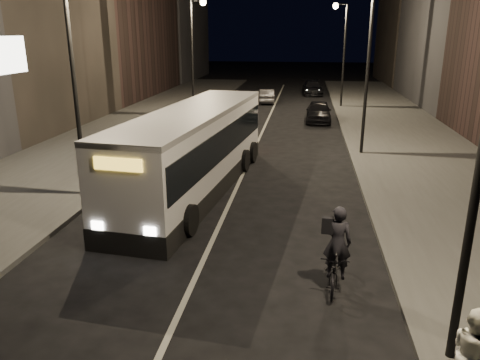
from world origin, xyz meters
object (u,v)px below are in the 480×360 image
(cyclist_on_bicycle, at_px, (335,261))
(pedestrian_woman, at_px, (473,353))
(city_bus, at_px, (195,147))
(car_near, at_px, (319,111))
(streetlight_right_mid, at_px, (364,48))
(car_mid, at_px, (267,96))
(streetlight_left_far, at_px, (195,43))
(streetlight_left_near, at_px, (78,54))
(streetlight_right_far, at_px, (342,41))
(streetlight_right_near, at_px, (476,81))
(car_far, at_px, (313,88))

(cyclist_on_bicycle, relative_size, pedestrian_woman, 1.34)
(city_bus, bearing_deg, car_near, 78.06)
(streetlight_right_mid, bearing_deg, car_mid, 108.78)
(streetlight_left_far, distance_m, cyclist_on_bicycle, 25.53)
(streetlight_right_mid, height_order, streetlight_left_near, same)
(streetlight_left_far, bearing_deg, streetlight_right_far, 29.36)
(streetlight_left_far, xyz_separation_m, cyclist_on_bicycle, (8.87, -23.49, -4.62))
(cyclist_on_bicycle, xyz_separation_m, pedestrian_woman, (2.06, -3.51, 0.25))
(streetlight_left_far, relative_size, car_near, 1.91)
(streetlight_right_mid, xyz_separation_m, car_mid, (-6.13, 18.04, -4.75))
(streetlight_right_far, relative_size, car_near, 1.91)
(streetlight_right_near, bearing_deg, streetlight_right_far, 90.00)
(cyclist_on_bicycle, bearing_deg, city_bus, 131.59)
(streetlight_right_mid, relative_size, streetlight_left_far, 1.00)
(streetlight_right_far, height_order, city_bus, streetlight_right_far)
(city_bus, distance_m, car_far, 31.39)
(streetlight_right_near, xyz_separation_m, streetlight_left_far, (-10.66, 26.00, 0.00))
(streetlight_right_mid, height_order, streetlight_left_far, same)
(streetlight_left_far, bearing_deg, streetlight_right_near, -67.70)
(streetlight_left_near, bearing_deg, pedestrian_woman, -39.46)
(streetlight_left_far, bearing_deg, streetlight_right_mid, -43.16)
(streetlight_left_near, xyz_separation_m, city_bus, (3.73, 1.47, -3.58))
(pedestrian_woman, relative_size, car_mid, 0.45)
(pedestrian_woman, bearing_deg, car_mid, -3.70)
(streetlight_right_mid, height_order, pedestrian_woman, streetlight_right_mid)
(streetlight_right_far, distance_m, streetlight_left_near, 26.26)
(cyclist_on_bicycle, bearing_deg, streetlight_right_near, -49.37)
(streetlight_right_mid, bearing_deg, cyclist_on_bicycle, -97.56)
(cyclist_on_bicycle, height_order, car_far, cyclist_on_bicycle)
(streetlight_right_mid, bearing_deg, car_near, 100.52)
(cyclist_on_bicycle, height_order, car_near, cyclist_on_bicycle)
(streetlight_left_near, xyz_separation_m, streetlight_left_far, (0.00, 18.00, 0.00))
(car_near, bearing_deg, streetlight_left_far, 176.07)
(streetlight_right_far, relative_size, pedestrian_woman, 4.86)
(streetlight_left_far, xyz_separation_m, pedestrian_woman, (10.93, -27.00, -4.37))
(streetlight_right_mid, height_order, car_far, streetlight_right_mid)
(streetlight_right_far, bearing_deg, car_far, 103.40)
(pedestrian_woman, xyz_separation_m, car_near, (-2.00, 26.32, -0.27))
(streetlight_right_mid, distance_m, pedestrian_woman, 17.55)
(streetlight_left_near, relative_size, car_far, 1.71)
(city_bus, bearing_deg, streetlight_left_far, 108.93)
(pedestrian_woman, distance_m, car_far, 41.51)
(pedestrian_woman, bearing_deg, cyclist_on_bicycle, 16.34)
(streetlight_right_near, relative_size, streetlight_right_far, 1.00)
(streetlight_right_near, relative_size, car_far, 1.71)
(streetlight_left_near, height_order, pedestrian_woman, streetlight_left_near)
(pedestrian_woman, distance_m, car_near, 26.40)
(streetlight_right_far, bearing_deg, streetlight_left_near, -113.96)
(streetlight_right_mid, distance_m, streetlight_right_far, 16.00)
(streetlight_right_near, relative_size, streetlight_left_far, 1.00)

